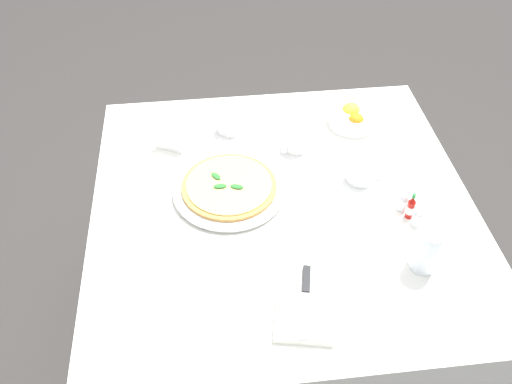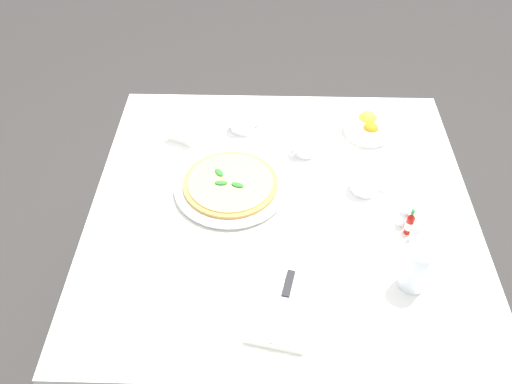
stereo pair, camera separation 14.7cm
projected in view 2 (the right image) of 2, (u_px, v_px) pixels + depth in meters
ground_plane at (275, 347)px, 1.99m from camera, size 8.00×8.00×0.00m
dining_table at (280, 239)px, 1.57m from camera, size 1.03×1.03×0.75m
pizza_plate at (231, 187)px, 1.50m from camera, size 0.31×0.31×0.02m
pizza at (230, 183)px, 1.49m from camera, size 0.26×0.26×0.02m
coffee_cup_near_right at (243, 124)px, 1.68m from camera, size 0.13×0.13×0.06m
coffee_cup_left_edge at (305, 146)px, 1.60m from camera, size 0.13×0.13×0.06m
coffee_cup_far_left at (365, 184)px, 1.49m from camera, size 0.13×0.13×0.06m
water_glass_near_left at (416, 270)px, 1.24m from camera, size 0.07×0.07×0.12m
napkin_folded at (284, 305)px, 1.23m from camera, size 0.24×0.17×0.02m
dinner_knife at (284, 302)px, 1.21m from camera, size 0.19×0.06×0.01m
citrus_bowl at (369, 127)px, 1.67m from camera, size 0.15×0.15×0.07m
hot_sauce_bottle at (410, 223)px, 1.37m from camera, size 0.02×0.02×0.08m
salt_shaker at (415, 234)px, 1.36m from camera, size 0.03×0.03×0.06m
pepper_shaker at (403, 218)px, 1.40m from camera, size 0.03×0.03×0.06m
menu_card at (179, 136)px, 1.63m from camera, size 0.04×0.08×0.06m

